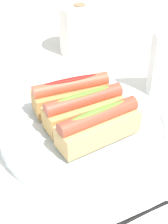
% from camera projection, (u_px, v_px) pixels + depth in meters
% --- Properties ---
extents(ground_plane, '(2.40, 2.40, 0.00)m').
position_uv_depth(ground_plane, '(90.00, 140.00, 0.65)').
color(ground_plane, white).
extents(serving_bowl, '(0.32, 0.32, 0.04)m').
position_uv_depth(serving_bowl, '(84.00, 127.00, 0.65)').
color(serving_bowl, silver).
rests_on(serving_bowl, ground_plane).
extents(hotdog_front, '(0.16, 0.10, 0.06)m').
position_uv_depth(hotdog_front, '(98.00, 125.00, 0.58)').
color(hotdog_front, '#DBB270').
rests_on(hotdog_front, serving_bowl).
extents(hotdog_back, '(0.16, 0.09, 0.06)m').
position_uv_depth(hotdog_back, '(84.00, 109.00, 0.62)').
color(hotdog_back, tan).
rests_on(hotdog_back, serving_bowl).
extents(hotdog_side, '(0.16, 0.08, 0.06)m').
position_uv_depth(hotdog_side, '(71.00, 94.00, 0.66)').
color(hotdog_side, tan).
rests_on(hotdog_side, serving_bowl).
extents(paper_towel_roll, '(0.11, 0.11, 0.13)m').
position_uv_depth(paper_towel_roll, '(80.00, 29.00, 0.91)').
color(paper_towel_roll, white).
rests_on(paper_towel_roll, ground_plane).
extents(chopstick_near, '(0.21, 0.06, 0.01)m').
position_uv_depth(chopstick_near, '(124.00, 221.00, 0.50)').
color(chopstick_near, black).
rests_on(chopstick_near, ground_plane).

